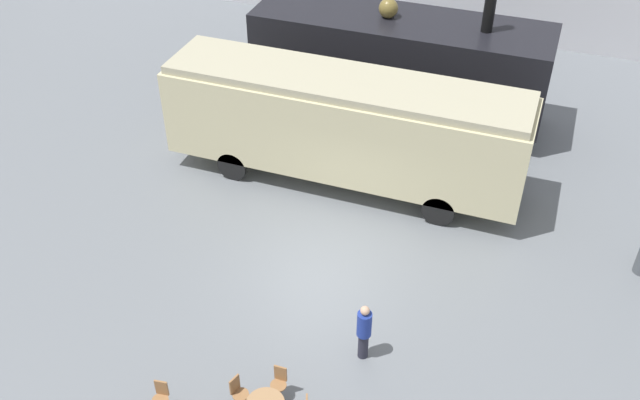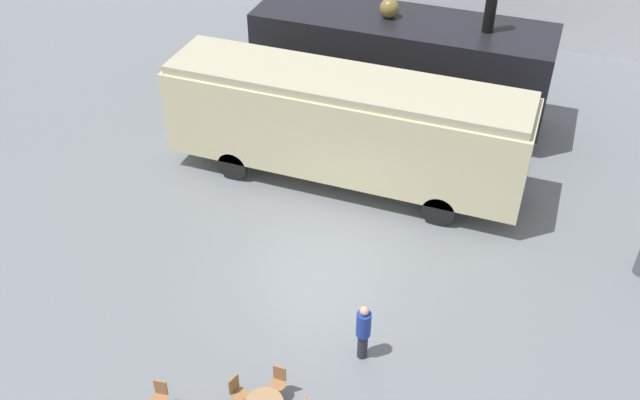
% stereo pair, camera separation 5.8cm
% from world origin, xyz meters
% --- Properties ---
extents(ground_plane, '(80.00, 80.00, 0.00)m').
position_xyz_m(ground_plane, '(0.00, 0.00, 0.00)').
color(ground_plane, slate).
extents(steam_locomotive, '(9.90, 2.87, 5.41)m').
position_xyz_m(steam_locomotive, '(-0.25, 8.70, 2.06)').
color(steam_locomotive, black).
rests_on(steam_locomotive, ground_plane).
extents(passenger_coach_vintage, '(10.71, 2.45, 3.49)m').
position_xyz_m(passenger_coach_vintage, '(-0.73, 4.17, 2.03)').
color(passenger_coach_vintage, beige).
rests_on(passenger_coach_vintage, ground_plane).
extents(cafe_chair_1, '(0.36, 0.37, 0.87)m').
position_xyz_m(cafe_chair_1, '(-1.70, -5.18, 0.51)').
color(cafe_chair_1, black).
rests_on(cafe_chair_1, ground_plane).
extents(cafe_chair_9, '(0.36, 0.36, 0.87)m').
position_xyz_m(cafe_chair_9, '(0.52, -3.97, 0.51)').
color(cafe_chair_9, black).
rests_on(cafe_chair_9, ground_plane).
extents(cafe_chair_10, '(0.39, 0.37, 0.87)m').
position_xyz_m(cafe_chair_10, '(-0.21, -4.52, 0.51)').
color(cafe_chair_10, black).
rests_on(cafe_chair_10, ground_plane).
extents(visitor_person, '(0.34, 0.34, 1.62)m').
position_xyz_m(visitor_person, '(1.91, -2.28, 0.87)').
color(visitor_person, '#262633').
rests_on(visitor_person, ground_plane).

